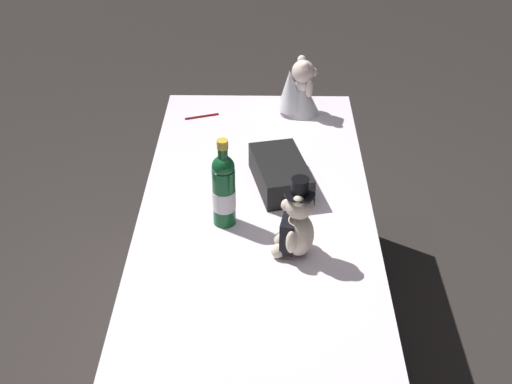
% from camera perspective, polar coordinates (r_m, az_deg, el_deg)
% --- Properties ---
extents(ground_plane, '(12.00, 12.00, 0.00)m').
position_cam_1_polar(ground_plane, '(2.88, 0.00, -13.46)').
color(ground_plane, '#2D2826').
extents(reception_table, '(1.87, 0.81, 0.71)m').
position_cam_1_polar(reception_table, '(2.63, 0.00, -8.23)').
color(reception_table, white).
rests_on(reception_table, ground_plane).
extents(teddy_bear_groom, '(0.15, 0.14, 0.28)m').
position_cam_1_polar(teddy_bear_groom, '(2.19, 3.25, -2.68)').
color(teddy_bear_groom, beige).
rests_on(teddy_bear_groom, reception_table).
extents(teddy_bear_bride, '(0.15, 0.20, 0.25)m').
position_cam_1_polar(teddy_bear_bride, '(3.02, 3.49, 8.28)').
color(teddy_bear_bride, white).
rests_on(teddy_bear_bride, reception_table).
extents(champagne_bottle, '(0.08, 0.08, 0.32)m').
position_cam_1_polar(champagne_bottle, '(2.31, -2.63, 0.24)').
color(champagne_bottle, '#115428').
rests_on(champagne_bottle, reception_table).
extents(signing_pen, '(0.06, 0.15, 0.01)m').
position_cam_1_polar(signing_pen, '(3.03, -4.51, 6.14)').
color(signing_pen, maroon).
rests_on(signing_pen, reception_table).
extents(gift_case_black, '(0.35, 0.24, 0.10)m').
position_cam_1_polar(gift_case_black, '(2.54, 2.00, 1.51)').
color(gift_case_black, black).
rests_on(gift_case_black, reception_table).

